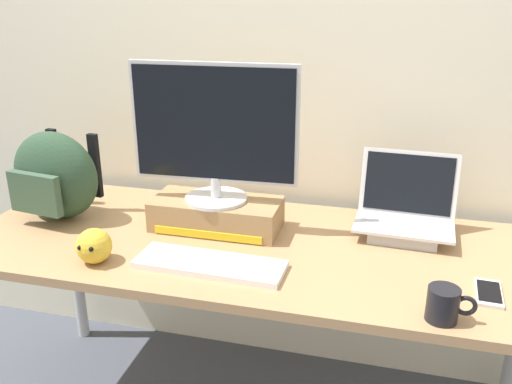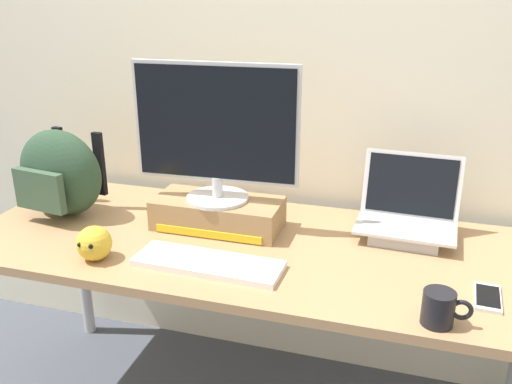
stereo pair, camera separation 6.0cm
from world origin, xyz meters
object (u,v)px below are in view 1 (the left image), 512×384
at_px(toner_box_yellow, 217,214).
at_px(external_keyboard, 210,264).
at_px(open_laptop, 404,220).
at_px(coffee_mug, 444,304).
at_px(desktop_monitor, 214,133).
at_px(plush_toy, 94,246).
at_px(messenger_backpack, 55,176).
at_px(cell_phone, 489,293).

xyz_separation_m(toner_box_yellow, external_keyboard, (0.07, -0.28, -0.04)).
height_order(open_laptop, coffee_mug, open_laptop).
xyz_separation_m(desktop_monitor, open_laptop, (0.63, 0.11, -0.29)).
xyz_separation_m(coffee_mug, plush_toy, (-1.01, 0.06, 0.01)).
xyz_separation_m(desktop_monitor, plush_toy, (-0.28, -0.33, -0.29)).
bearing_deg(desktop_monitor, plush_toy, -133.15).
height_order(toner_box_yellow, messenger_backpack, messenger_backpack).
bearing_deg(toner_box_yellow, external_keyboard, -75.80).
xyz_separation_m(toner_box_yellow, open_laptop, (0.63, 0.11, 0.00)).
height_order(open_laptop, cell_phone, open_laptop).
bearing_deg(plush_toy, desktop_monitor, 49.70).
bearing_deg(external_keyboard, cell_phone, 5.06).
relative_size(cell_phone, plush_toy, 1.36).
bearing_deg(plush_toy, external_keyboard, 9.02).
xyz_separation_m(cell_phone, plush_toy, (-1.15, -0.10, 0.05)).
relative_size(toner_box_yellow, plush_toy, 4.06).
relative_size(open_laptop, external_keyboard, 0.73).
height_order(toner_box_yellow, open_laptop, open_laptop).
bearing_deg(desktop_monitor, messenger_backpack, -177.90).
bearing_deg(open_laptop, desktop_monitor, -167.28).
distance_m(open_laptop, cell_phone, 0.42).
height_order(open_laptop, external_keyboard, open_laptop).
bearing_deg(toner_box_yellow, coffee_mug, -28.08).
bearing_deg(toner_box_yellow, messenger_backpack, -174.93).
relative_size(coffee_mug, cell_phone, 0.83).
xyz_separation_m(open_laptop, external_keyboard, (-0.56, -0.39, -0.04)).
xyz_separation_m(external_keyboard, messenger_backpack, (-0.66, 0.23, 0.15)).
height_order(coffee_mug, plush_toy, plush_toy).
relative_size(toner_box_yellow, open_laptop, 1.32).
height_order(external_keyboard, cell_phone, external_keyboard).
bearing_deg(open_laptop, coffee_mug, -75.96).
height_order(desktop_monitor, external_keyboard, desktop_monitor).
height_order(messenger_backpack, cell_phone, messenger_backpack).
height_order(desktop_monitor, messenger_backpack, desktop_monitor).
bearing_deg(external_keyboard, toner_box_yellow, 106.04).
bearing_deg(cell_phone, messenger_backpack, 176.27).
bearing_deg(external_keyboard, desktop_monitor, 106.08).
distance_m(cell_phone, plush_toy, 1.15).
bearing_deg(messenger_backpack, plush_toy, -34.60).
height_order(open_laptop, plush_toy, open_laptop).
xyz_separation_m(toner_box_yellow, plush_toy, (-0.28, -0.33, 0.00)).
bearing_deg(open_laptop, messenger_backpack, -169.70).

